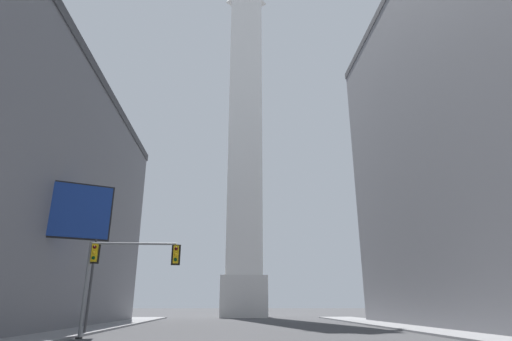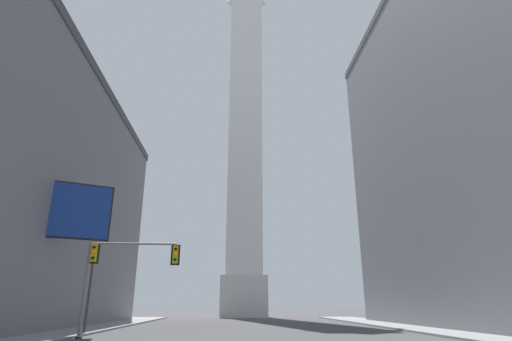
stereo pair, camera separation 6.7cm
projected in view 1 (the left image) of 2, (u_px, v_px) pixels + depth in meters
sidewalk_left at (17, 340)px, 22.24m from camera, size 5.00×76.82×0.15m
sidewalk_right at (494, 338)px, 23.80m from camera, size 5.00×76.82×0.15m
obelisk at (245, 131)px, 71.81m from camera, size 7.24×7.24×66.19m
traffic_light_mid_left at (120, 263)px, 25.32m from camera, size 5.90×0.53×5.78m
billboard_sign at (73, 214)px, 28.71m from camera, size 4.85×2.28×10.46m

